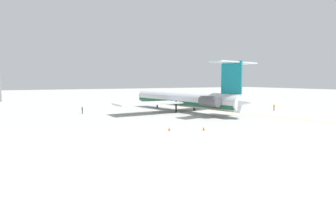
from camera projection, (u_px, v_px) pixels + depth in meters
ground at (213, 112)px, 63.90m from camera, size 393.13×393.13×0.00m
main_jetliner at (185, 99)px, 65.37m from camera, size 39.60×35.26×11.60m
ground_crew_near_nose at (170, 100)px, 90.37m from camera, size 0.40×0.29×1.79m
ground_crew_near_tail at (82, 109)px, 61.18m from camera, size 0.38×0.28×1.72m
ground_crew_portside at (274, 106)px, 67.85m from camera, size 0.27×0.40×1.71m
safety_cone_nose at (169, 129)px, 40.66m from camera, size 0.40×0.40×0.55m
safety_cone_wingtip at (204, 129)px, 40.83m from camera, size 0.40×0.40×0.55m
taxiway_centreline at (208, 110)px, 69.99m from camera, size 100.51×25.25×0.01m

